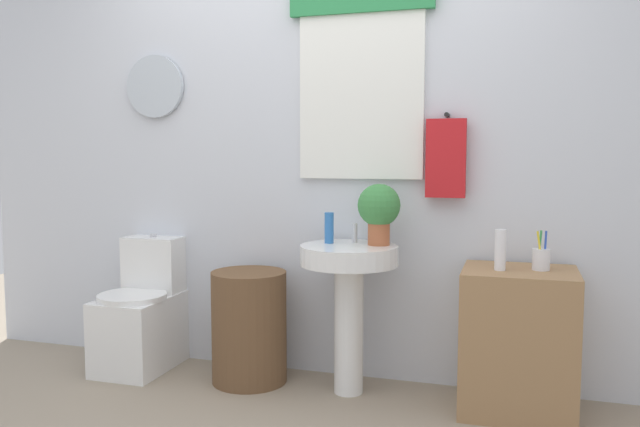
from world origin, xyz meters
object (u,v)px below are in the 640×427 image
at_px(pedestal_sink, 349,283).
at_px(toilet, 142,317).
at_px(laundry_hamper, 249,327).
at_px(soap_bottle, 329,228).
at_px(wooden_cabinet, 518,341).
at_px(potted_plant, 379,209).
at_px(toothbrush_cup, 541,259).
at_px(lotion_bottle, 500,250).

bearing_deg(pedestal_sink, toilet, 178.55).
xyz_separation_m(laundry_hamper, soap_bottle, (0.43, 0.05, 0.55)).
relative_size(wooden_cabinet, potted_plant, 2.20).
xyz_separation_m(wooden_cabinet, toothbrush_cup, (0.09, 0.02, 0.40)).
height_order(laundry_hamper, wooden_cabinet, wooden_cabinet).
bearing_deg(wooden_cabinet, potted_plant, 175.03).
relative_size(pedestal_sink, soap_bottle, 4.79).
distance_m(toilet, laundry_hamper, 0.68).
distance_m(toilet, pedestal_sink, 1.27).
bearing_deg(toilet, laundry_hamper, -2.62).
distance_m(toilet, soap_bottle, 1.25).
relative_size(laundry_hamper, lotion_bottle, 3.15).
distance_m(laundry_hamper, soap_bottle, 0.70).
xyz_separation_m(lotion_bottle, toothbrush_cup, (0.18, 0.06, -0.04)).
bearing_deg(lotion_bottle, laundry_hamper, 178.23).
height_order(pedestal_sink, lotion_bottle, lotion_bottle).
height_order(toilet, laundry_hamper, toilet).
xyz_separation_m(toilet, laundry_hamper, (0.68, -0.03, 0.01)).
distance_m(wooden_cabinet, lotion_bottle, 0.45).
height_order(pedestal_sink, toothbrush_cup, toothbrush_cup).
relative_size(toilet, wooden_cabinet, 1.11).
bearing_deg(toothbrush_cup, soap_bottle, 178.36).
xyz_separation_m(potted_plant, toothbrush_cup, (0.78, -0.04, -0.21)).
height_order(soap_bottle, toothbrush_cup, soap_bottle).
bearing_deg(pedestal_sink, potted_plant, 23.20).
bearing_deg(wooden_cabinet, laundry_hamper, 180.00).
relative_size(toilet, potted_plant, 2.44).
relative_size(wooden_cabinet, lotion_bottle, 3.60).
xyz_separation_m(potted_plant, lotion_bottle, (0.60, -0.10, -0.17)).
bearing_deg(pedestal_sink, lotion_bottle, -3.10).
bearing_deg(potted_plant, toilet, -178.80).
relative_size(laundry_hamper, potted_plant, 1.93).
height_order(laundry_hamper, soap_bottle, soap_bottle).
height_order(toilet, potted_plant, potted_plant).
relative_size(wooden_cabinet, soap_bottle, 4.29).
distance_m(toilet, wooden_cabinet, 2.07).
xyz_separation_m(laundry_hamper, toothbrush_cup, (1.48, 0.02, 0.44)).
bearing_deg(wooden_cabinet, soap_bottle, 176.99).
bearing_deg(soap_bottle, potted_plant, 2.20).
xyz_separation_m(toilet, lotion_bottle, (1.97, -0.07, 0.49)).
xyz_separation_m(toilet, soap_bottle, (1.12, 0.02, 0.55)).
bearing_deg(toothbrush_cup, potted_plant, 177.08).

